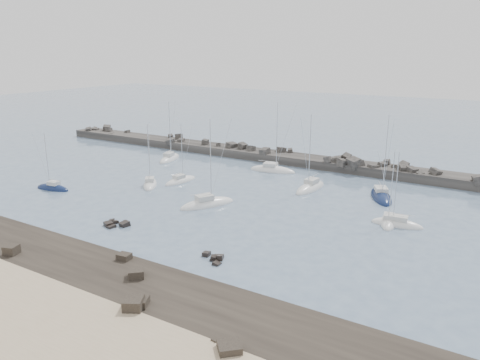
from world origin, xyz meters
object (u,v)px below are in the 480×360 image
(sailboat_2, at_px, (180,181))
(sailboat_4, at_px, (150,185))
(sailboat_0, at_px, (170,159))
(sailboat_7, at_px, (381,197))
(sailboat_6, at_px, (207,205))
(sailboat_1, at_px, (53,189))
(sailboat_3, at_px, (272,171))
(sailboat_8, at_px, (397,225))
(sailboat_9, at_px, (388,222))
(sailboat_5, at_px, (310,188))

(sailboat_2, relative_size, sailboat_4, 0.97)
(sailboat_0, xyz_separation_m, sailboat_7, (48.31, -3.10, -0.01))
(sailboat_2, height_order, sailboat_4, sailboat_4)
(sailboat_6, xyz_separation_m, sailboat_7, (22.64, 18.60, -0.01))
(sailboat_1, bearing_deg, sailboat_3, 49.06)
(sailboat_7, relative_size, sailboat_8, 1.32)
(sailboat_1, height_order, sailboat_2, sailboat_2)
(sailboat_1, bearing_deg, sailboat_2, 43.53)
(sailboat_3, xyz_separation_m, sailboat_4, (-14.42, -20.80, 0.00))
(sailboat_4, bearing_deg, sailboat_9, 4.67)
(sailboat_1, relative_size, sailboat_3, 0.73)
(sailboat_3, height_order, sailboat_9, sailboat_3)
(sailboat_9, bearing_deg, sailboat_4, -175.33)
(sailboat_0, xyz_separation_m, sailboat_8, (53.75, -14.80, -0.01))
(sailboat_0, xyz_separation_m, sailboat_4, (10.14, -17.81, -0.01))
(sailboat_9, bearing_deg, sailboat_7, 110.10)
(sailboat_0, distance_m, sailboat_4, 20.49)
(sailboat_3, relative_size, sailboat_6, 1.01)
(sailboat_3, xyz_separation_m, sailboat_7, (23.76, -6.09, 0.00))
(sailboat_6, xyz_separation_m, sailboat_9, (26.76, 7.34, -0.02))
(sailboat_3, relative_size, sailboat_5, 1.04)
(sailboat_1, distance_m, sailboat_2, 22.71)
(sailboat_3, bearing_deg, sailboat_2, -124.51)
(sailboat_1, relative_size, sailboat_6, 0.74)
(sailboat_7, distance_m, sailboat_9, 11.99)
(sailboat_8, bearing_deg, sailboat_5, 150.18)
(sailboat_2, height_order, sailboat_6, sailboat_6)
(sailboat_1, height_order, sailboat_9, sailboat_9)
(sailboat_2, xyz_separation_m, sailboat_7, (34.83, 10.02, 0.01))
(sailboat_5, height_order, sailboat_7, sailboat_7)
(sailboat_5, height_order, sailboat_8, sailboat_5)
(sailboat_2, distance_m, sailboat_7, 36.25)
(sailboat_2, height_order, sailboat_3, sailboat_3)
(sailboat_8, height_order, sailboat_9, sailboat_8)
(sailboat_5, relative_size, sailboat_9, 1.30)
(sailboat_2, distance_m, sailboat_6, 14.91)
(sailboat_4, distance_m, sailboat_8, 43.72)
(sailboat_2, bearing_deg, sailboat_3, 55.49)
(sailboat_2, xyz_separation_m, sailboat_3, (11.08, 16.11, 0.01))
(sailboat_4, height_order, sailboat_9, sailboat_4)
(sailboat_2, bearing_deg, sailboat_8, -2.40)
(sailboat_2, bearing_deg, sailboat_4, -125.43)
(sailboat_8, relative_size, sailboat_9, 1.02)
(sailboat_1, bearing_deg, sailboat_4, 39.83)
(sailboat_4, bearing_deg, sailboat_1, -140.17)
(sailboat_8, bearing_deg, sailboat_2, 177.60)
(sailboat_7, bearing_deg, sailboat_3, 165.62)
(sailboat_5, bearing_deg, sailboat_7, 7.69)
(sailboat_9, bearing_deg, sailboat_6, -164.65)
(sailboat_1, relative_size, sailboat_9, 0.99)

